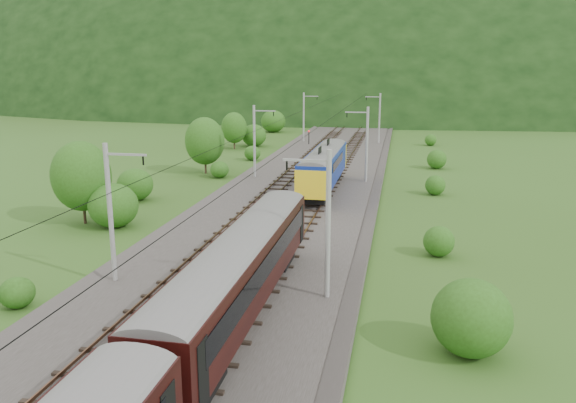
# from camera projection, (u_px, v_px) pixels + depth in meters

# --- Properties ---
(ground) EXTENTS (600.00, 600.00, 0.00)m
(ground) POSITION_uv_depth(u_px,v_px,m) (217.00, 293.00, 31.51)
(ground) COLOR #304C17
(ground) RESTS_ON ground
(railbed) EXTENTS (14.00, 220.00, 0.30)m
(railbed) POSITION_uv_depth(u_px,v_px,m) (261.00, 238.00, 41.01)
(railbed) COLOR #38332D
(railbed) RESTS_ON ground
(track_left) EXTENTS (2.40, 220.00, 0.27)m
(track_left) POSITION_uv_depth(u_px,v_px,m) (229.00, 234.00, 41.42)
(track_left) COLOR brown
(track_left) RESTS_ON railbed
(track_right) EXTENTS (2.40, 220.00, 0.27)m
(track_right) POSITION_uv_depth(u_px,v_px,m) (293.00, 237.00, 40.50)
(track_right) COLOR brown
(track_right) RESTS_ON railbed
(catenary_left) EXTENTS (2.54, 192.28, 8.00)m
(catenary_left) POSITION_uv_depth(u_px,v_px,m) (255.00, 140.00, 62.14)
(catenary_left) COLOR gray
(catenary_left) RESTS_ON railbed
(catenary_right) EXTENTS (2.54, 192.28, 8.00)m
(catenary_right) POSITION_uv_depth(u_px,v_px,m) (366.00, 143.00, 59.79)
(catenary_right) COLOR gray
(catenary_right) RESTS_ON railbed
(overhead_wires) EXTENTS (4.83, 198.00, 0.03)m
(overhead_wires) POSITION_uv_depth(u_px,v_px,m) (259.00, 144.00, 39.39)
(overhead_wires) COLOR black
(overhead_wires) RESTS_ON ground
(mountain_main) EXTENTS (504.00, 360.00, 244.00)m
(mountain_main) POSITION_uv_depth(u_px,v_px,m) (383.00, 92.00, 279.33)
(mountain_main) COLOR black
(mountain_main) RESTS_ON ground
(mountain_ridge) EXTENTS (336.00, 280.00, 132.00)m
(mountain_ridge) POSITION_uv_depth(u_px,v_px,m) (186.00, 88.00, 340.52)
(mountain_ridge) COLOR black
(mountain_ridge) RESTS_ON ground
(hazard_post_near) EXTENTS (0.17, 0.17, 1.63)m
(hazard_post_near) POSITION_uv_depth(u_px,v_px,m) (329.00, 148.00, 80.26)
(hazard_post_near) COLOR red
(hazard_post_near) RESTS_ON railbed
(hazard_post_far) EXTENTS (0.15, 0.15, 1.39)m
(hazard_post_far) POSITION_uv_depth(u_px,v_px,m) (319.00, 169.00, 64.29)
(hazard_post_far) COLOR red
(hazard_post_far) RESTS_ON railbed
(signal) EXTENTS (0.24, 0.24, 2.18)m
(signal) POSITION_uv_depth(u_px,v_px,m) (309.00, 136.00, 89.95)
(signal) COLOR black
(signal) RESTS_ON railbed
(vegetation_left) EXTENTS (12.14, 146.67, 6.73)m
(vegetation_left) POSITION_uv_depth(u_px,v_px,m) (135.00, 176.00, 51.65)
(vegetation_left) COLOR #285015
(vegetation_left) RESTS_ON ground
(vegetation_right) EXTENTS (7.59, 105.06, 3.15)m
(vegetation_right) POSITION_uv_depth(u_px,v_px,m) (448.00, 340.00, 23.16)
(vegetation_right) COLOR #285015
(vegetation_right) RESTS_ON ground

